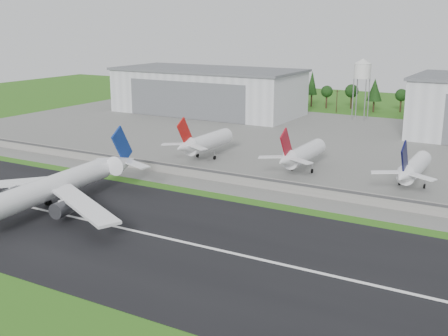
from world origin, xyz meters
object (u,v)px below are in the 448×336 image
Objects in this scene: main_airliner at (47,194)px; parked_jet_navy at (412,169)px; parked_jet_red_b at (300,154)px; parked_jet_red_a at (204,142)px.

parked_jet_navy is at bearing -143.12° from main_airliner.
main_airliner is at bearing -120.89° from parked_jet_red_b.
parked_jet_red_b is (40.06, 66.97, 1.11)m from main_airliner.
main_airliner is 78.04m from parked_jet_red_b.
parked_jet_navy is (34.14, -0.03, -0.15)m from parked_jet_red_b.
main_airliner is 1.89× the size of parked_jet_red_b.
main_airliner is 1.89× the size of parked_jet_red_a.
parked_jet_red_b reaches higher than parked_jet_navy.
main_airliner is 1.89× the size of parked_jet_navy.
main_airliner reaches higher than parked_jet_navy.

